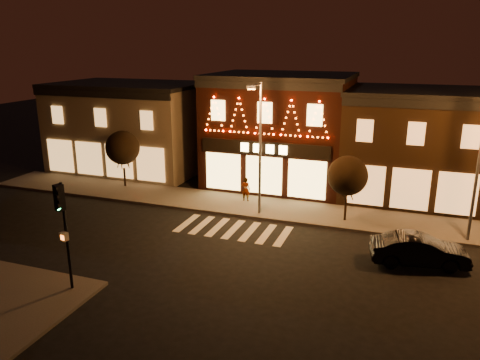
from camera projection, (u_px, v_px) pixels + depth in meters
The scene contains 11 objects.
ground at pixel (206, 258), 23.63m from camera, with size 120.00×120.00×0.00m, color black.
sidewalk_far at pixel (284, 210), 30.18m from camera, with size 44.00×4.00×0.15m, color #47423D.
building_left at pixel (131, 127), 39.47m from camera, with size 12.20×8.28×7.30m.
building_pulp at pixel (280, 130), 35.08m from camera, with size 10.20×8.34×8.30m.
building_right_a at pixel (414, 144), 32.12m from camera, with size 9.20×8.28×7.50m.
traffic_signal_near at pixel (62, 216), 19.35m from camera, with size 0.39×0.51×4.80m.
streetlamp_mid at pixel (259, 139), 27.93m from camera, with size 0.51×1.85×8.09m.
tree_left at pixel (123, 148), 34.25m from camera, with size 2.49×2.49×4.16m.
tree_right at pixel (348, 176), 27.54m from camera, with size 2.37×2.37×3.96m.
dark_sedan at pixel (419, 250), 22.71m from camera, with size 1.59×4.57×1.51m, color black.
pedestrian at pixel (246, 189), 31.52m from camera, with size 0.59×0.39×1.62m, color gray.
Camera 1 is at (8.96, -19.71, 10.41)m, focal length 35.06 mm.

